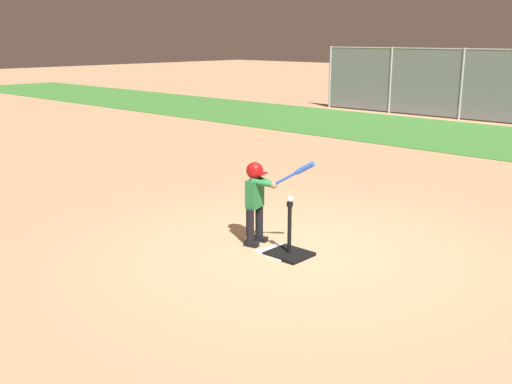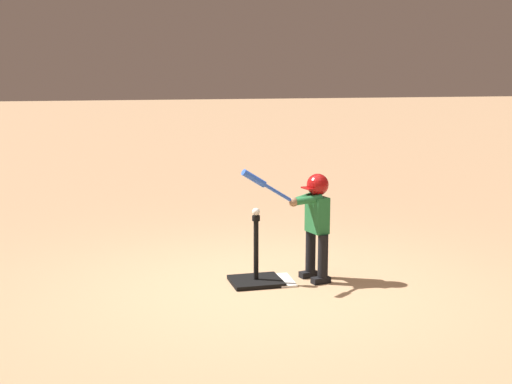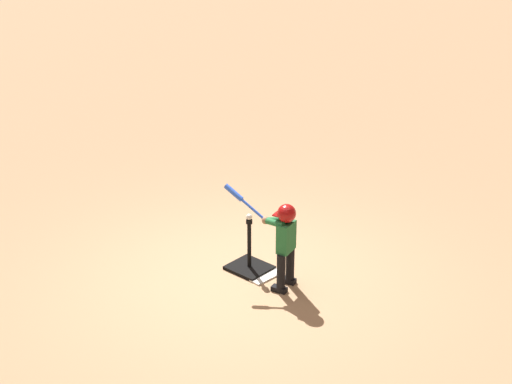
# 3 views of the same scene
# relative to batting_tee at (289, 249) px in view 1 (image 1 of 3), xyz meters

# --- Properties ---
(ground_plane) EXTENTS (90.00, 90.00, 0.00)m
(ground_plane) POSITION_rel_batting_tee_xyz_m (-0.05, 0.21, -0.08)
(ground_plane) COLOR tan
(home_plate) EXTENTS (0.47, 0.47, 0.02)m
(home_plate) POSITION_rel_batting_tee_xyz_m (-0.14, -0.01, -0.07)
(home_plate) COLOR white
(home_plate) RESTS_ON ground_plane
(batting_tee) EXTENTS (0.48, 0.44, 0.67)m
(batting_tee) POSITION_rel_batting_tee_xyz_m (0.00, 0.00, 0.00)
(batting_tee) COLOR black
(batting_tee) RESTS_ON ground_plane
(batter_child) EXTENTS (0.90, 0.37, 1.15)m
(batter_child) POSITION_rel_batting_tee_xyz_m (-0.57, 0.05, 0.59)
(batter_child) COLOR black
(batter_child) RESTS_ON ground_plane
(baseball) EXTENTS (0.07, 0.07, 0.07)m
(baseball) POSITION_rel_batting_tee_xyz_m (0.00, 0.00, 0.63)
(baseball) COLOR white
(baseball) RESTS_ON batting_tee
(bleachers_center) EXTENTS (2.72, 1.82, 0.92)m
(bleachers_center) POSITION_rel_batting_tee_xyz_m (-7.02, 14.28, 0.37)
(bleachers_center) COLOR #93969E
(bleachers_center) RESTS_ON ground_plane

